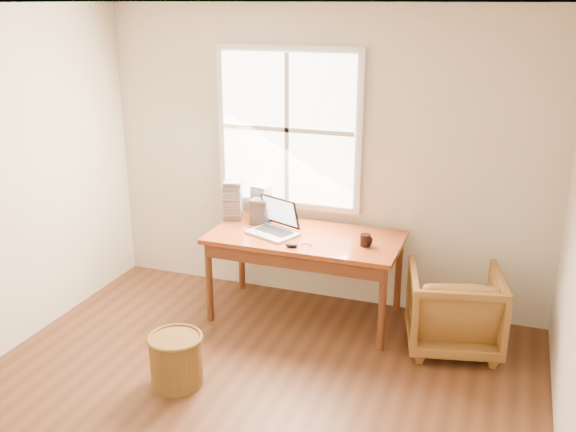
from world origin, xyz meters
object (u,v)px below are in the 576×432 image
at_px(desk, 305,238).
at_px(laptop, 272,219).
at_px(armchair, 454,309).
at_px(coffee_mug, 365,240).
at_px(cd_stack_a, 261,202).
at_px(wicker_stool, 176,361).

distance_m(desk, laptop, 0.32).
bearing_deg(armchair, desk, -17.05).
height_order(desk, coffee_mug, coffee_mug).
relative_size(coffee_mug, cd_stack_a, 0.33).
relative_size(desk, armchair, 2.23).
bearing_deg(desk, armchair, -4.35).
height_order(armchair, laptop, laptop).
bearing_deg(coffee_mug, desk, -169.17).
height_order(desk, wicker_stool, desk).
relative_size(armchair, cd_stack_a, 2.43).
bearing_deg(coffee_mug, laptop, -161.17).
distance_m(armchair, coffee_mug, 0.87).
xyz_separation_m(desk, wicker_stool, (-0.53, -1.30, -0.54)).
distance_m(laptop, cd_stack_a, 0.45).
distance_m(wicker_stool, coffee_mug, 1.73).
bearing_deg(laptop, desk, 39.04).
relative_size(wicker_stool, coffee_mug, 3.83).
bearing_deg(coffee_mug, cd_stack_a, 178.83).
relative_size(wicker_stool, cd_stack_a, 1.25).
distance_m(armchair, wicker_stool, 2.16).
distance_m(wicker_stool, cd_stack_a, 1.74).
bearing_deg(wicker_stool, desk, 67.60).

